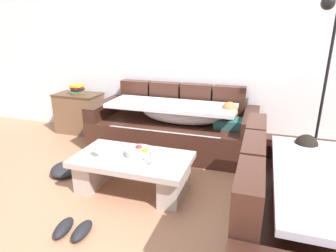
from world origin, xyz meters
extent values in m
plane|color=#AE7757|center=(0.00, 0.00, 0.00)|extent=(14.00, 14.00, 0.00)
cube|color=white|center=(0.00, 2.15, 1.35)|extent=(9.00, 0.10, 2.70)
cube|color=#42231A|center=(-0.05, 1.60, 0.21)|extent=(2.24, 0.92, 0.42)
cube|color=#42231A|center=(-0.76, 1.98, 0.65)|extent=(0.44, 0.16, 0.46)
cube|color=#42231A|center=(-0.29, 1.98, 0.65)|extent=(0.44, 0.16, 0.46)
cube|color=#42231A|center=(0.18, 1.98, 0.65)|extent=(0.44, 0.16, 0.46)
cube|color=#42231A|center=(0.65, 1.98, 0.65)|extent=(0.44, 0.16, 0.46)
cube|color=#351C15|center=(-1.08, 1.60, 0.52)|extent=(0.18, 0.92, 0.20)
cube|color=#351C15|center=(0.98, 1.60, 0.52)|extent=(0.18, 0.92, 0.20)
cube|color=#2D6660|center=(0.71, 1.59, 0.47)|extent=(0.36, 0.28, 0.11)
sphere|color=tan|center=(0.71, 1.55, 0.64)|extent=(0.21, 0.21, 0.21)
sphere|color=#9E7042|center=(0.71, 1.55, 0.67)|extent=(0.20, 0.20, 0.20)
ellipsoid|color=silver|center=(0.09, 1.55, 0.56)|extent=(1.10, 0.44, 0.28)
cube|color=silver|center=(-0.05, 1.53, 0.66)|extent=(1.70, 0.60, 0.05)
cube|color=silver|center=(-0.05, 1.16, 0.23)|extent=(1.44, 0.04, 0.38)
cube|color=#42231A|center=(1.44, -0.02, 0.21)|extent=(0.92, 1.89, 0.42)
cube|color=#42231A|center=(1.06, -0.53, 0.65)|extent=(0.16, 0.48, 0.46)
cube|color=#42231A|center=(1.06, -0.02, 0.65)|extent=(0.16, 0.48, 0.46)
cube|color=#42231A|center=(1.06, 0.49, 0.65)|extent=(0.16, 0.48, 0.46)
cube|color=#351C15|center=(1.44, 0.83, 0.52)|extent=(0.92, 0.18, 0.20)
cube|color=gray|center=(1.45, 0.56, 0.47)|extent=(0.28, 0.36, 0.11)
sphere|color=beige|center=(1.49, 0.56, 0.64)|extent=(0.21, 0.21, 0.21)
sphere|color=black|center=(1.49, 0.56, 0.67)|extent=(0.20, 0.20, 0.20)
ellipsoid|color=silver|center=(1.49, -0.06, 0.56)|extent=(0.44, 0.97, 0.28)
cube|color=silver|center=(1.51, -0.02, 0.66)|extent=(0.60, 1.41, 0.05)
cube|color=#BEB0A8|center=(-0.13, 0.45, 0.35)|extent=(1.20, 0.68, 0.06)
cube|color=#BEB0A8|center=(-0.59, 0.45, 0.16)|extent=(0.20, 0.54, 0.32)
cube|color=#BEB0A8|center=(0.33, 0.45, 0.16)|extent=(0.20, 0.54, 0.32)
cylinder|color=silver|center=(-0.08, 0.50, 0.42)|extent=(0.28, 0.28, 0.07)
sphere|color=#A92B21|center=(-0.10, 0.54, 0.44)|extent=(0.08, 0.08, 0.08)
sphere|color=orange|center=(0.00, 0.47, 0.44)|extent=(0.08, 0.08, 0.08)
cylinder|color=silver|center=(-0.44, 0.32, 0.38)|extent=(0.06, 0.06, 0.01)
cylinder|color=silver|center=(-0.44, 0.32, 0.42)|extent=(0.01, 0.01, 0.07)
cylinder|color=silver|center=(-0.44, 0.32, 0.50)|extent=(0.07, 0.07, 0.08)
cylinder|color=silver|center=(0.15, 0.31, 0.38)|extent=(0.06, 0.06, 0.01)
cylinder|color=silver|center=(0.15, 0.31, 0.42)|extent=(0.01, 0.01, 0.07)
cylinder|color=silver|center=(0.15, 0.31, 0.50)|extent=(0.07, 0.07, 0.08)
cube|color=white|center=(0.08, 0.43, 0.39)|extent=(0.33, 0.29, 0.01)
cube|color=brown|center=(-1.72, 1.85, 0.31)|extent=(0.70, 0.42, 0.62)
cube|color=brown|center=(-1.72, 1.85, 0.63)|extent=(0.72, 0.44, 0.02)
cube|color=#B76623|center=(-1.72, 1.84, 0.65)|extent=(0.12, 0.18, 0.02)
cube|color=#338C59|center=(-1.72, 1.84, 0.67)|extent=(0.15, 0.20, 0.02)
cube|color=black|center=(-1.71, 1.85, 0.70)|extent=(0.14, 0.20, 0.04)
cube|color=red|center=(-1.72, 1.86, 0.74)|extent=(0.16, 0.18, 0.03)
cube|color=gold|center=(-1.72, 1.85, 0.77)|extent=(0.17, 0.19, 0.04)
cylinder|color=black|center=(1.74, 1.57, 0.01)|extent=(0.28, 0.28, 0.02)
cylinder|color=black|center=(1.74, 1.57, 0.92)|extent=(0.03, 0.03, 1.80)
sphere|color=black|center=(1.62, 1.47, 1.88)|extent=(0.14, 0.14, 0.14)
ellipsoid|color=black|center=(-0.40, -0.38, 0.04)|extent=(0.16, 0.28, 0.09)
ellipsoid|color=black|center=(-0.23, -0.36, 0.04)|extent=(0.14, 0.28, 0.09)
ellipsoid|color=#232328|center=(-1.04, 0.52, 0.06)|extent=(0.43, 0.48, 0.12)
camera|label=1|loc=(1.07, -2.07, 1.65)|focal=31.34mm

